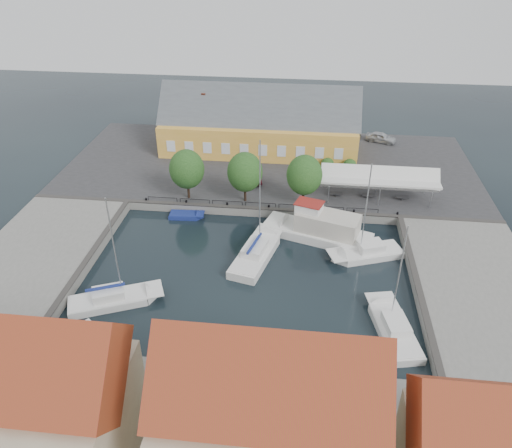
{
  "coord_description": "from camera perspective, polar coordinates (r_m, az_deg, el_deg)",
  "views": [
    {
      "loc": [
        5.32,
        -40.7,
        30.56
      ],
      "look_at": [
        0.0,
        6.0,
        1.5
      ],
      "focal_mm": 35.0,
      "sensor_mm": 36.0,
      "label": 1
    }
  ],
  "objects": [
    {
      "name": "trawler",
      "position": [
        55.47,
        7.52,
        -0.76
      ],
      "size": [
        12.5,
        7.05,
        5.0
      ],
      "color": "white",
      "rests_on": "ground"
    },
    {
      "name": "east_boat_c",
      "position": [
        45.41,
        15.41,
        -11.58
      ],
      "size": [
        4.36,
        8.82,
        10.89
      ],
      "color": "white",
      "rests_on": "ground"
    },
    {
      "name": "quay_edge_fittings",
      "position": [
        54.44,
        -0.13,
        -1.08
      ],
      "size": [
        56.0,
        24.72,
        0.4
      ],
      "color": "#383533",
      "rests_on": "north_quay"
    },
    {
      "name": "west_quay",
      "position": [
        56.1,
        -23.99,
        -3.8
      ],
      "size": [
        12.0,
        24.0,
        1.0
      ],
      "primitive_type": "cube",
      "color": "slate",
      "rests_on": "ground"
    },
    {
      "name": "townhouses",
      "position": [
        30.47,
        -2.84,
        -22.61
      ],
      "size": [
        36.3,
        8.5,
        12.0
      ],
      "color": "#C4B797",
      "rests_on": "south_bank"
    },
    {
      "name": "ground",
      "position": [
        51.18,
        -0.76,
        -4.94
      ],
      "size": [
        140.0,
        140.0,
        0.0
      ],
      "primitive_type": "plane",
      "color": "black",
      "rests_on": "ground"
    },
    {
      "name": "north_quay",
      "position": [
        70.64,
        1.57,
        6.53
      ],
      "size": [
        56.0,
        26.0,
        1.0
      ],
      "primitive_type": "cube",
      "color": "#2D2D30",
      "rests_on": "ground"
    },
    {
      "name": "launch_nw",
      "position": [
        60.01,
        -7.99,
        0.87
      ],
      "size": [
        4.25,
        1.85,
        0.88
      ],
      "color": "navy",
      "rests_on": "ground"
    },
    {
      "name": "warehouse",
      "position": [
        74.26,
        -0.04,
        11.12
      ],
      "size": [
        28.56,
        14.0,
        9.55
      ],
      "color": "gold",
      "rests_on": "north_quay"
    },
    {
      "name": "west_boat_d",
      "position": [
        48.49,
        -15.95,
        -8.41
      ],
      "size": [
        8.88,
        5.81,
        11.56
      ],
      "color": "white",
      "rests_on": "ground"
    },
    {
      "name": "car_silver",
      "position": [
        79.66,
        14.08,
        9.58
      ],
      "size": [
        4.91,
        3.25,
        1.55
      ],
      "primitive_type": "imported",
      "rotation": [
        0.0,
        0.0,
        1.23
      ],
      "color": "#B8BCC1",
      "rests_on": "north_quay"
    },
    {
      "name": "car_red",
      "position": [
        65.33,
        -0.76,
        5.56
      ],
      "size": [
        3.73,
        4.72,
        1.5
      ],
      "primitive_type": "imported",
      "rotation": [
        0.0,
        0.0,
        0.55
      ],
      "color": "#57131F",
      "rests_on": "north_quay"
    },
    {
      "name": "quay_trees",
      "position": [
        59.08,
        -1.28,
        5.95
      ],
      "size": [
        18.2,
        4.2,
        6.3
      ],
      "color": "black",
      "rests_on": "north_quay"
    },
    {
      "name": "tent_canopy",
      "position": [
        62.01,
        13.93,
        5.06
      ],
      "size": [
        14.0,
        4.0,
        2.83
      ],
      "color": "silver",
      "rests_on": "north_quay"
    },
    {
      "name": "launch_sw",
      "position": [
        45.43,
        -18.14,
        -12.39
      ],
      "size": [
        4.63,
        4.18,
        0.98
      ],
      "color": "white",
      "rests_on": "ground"
    },
    {
      "name": "east_boat_a",
      "position": [
        53.85,
        12.55,
        -3.38
      ],
      "size": [
        8.31,
        5.22,
        11.35
      ],
      "color": "white",
      "rests_on": "ground"
    },
    {
      "name": "east_quay",
      "position": [
        51.77,
        24.07,
        -7.03
      ],
      "size": [
        12.0,
        24.0,
        1.0
      ],
      "primitive_type": "cube",
      "color": "slate",
      "rests_on": "ground"
    },
    {
      "name": "center_sailboat",
      "position": [
        52.35,
        0.04,
        -3.5
      ],
      "size": [
        5.17,
        10.15,
        13.39
      ],
      "color": "white",
      "rests_on": "ground"
    }
  ]
}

